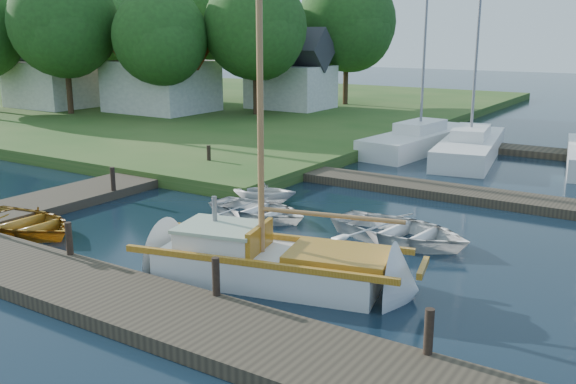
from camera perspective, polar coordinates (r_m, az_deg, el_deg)
The scene contains 27 objects.
ground at distance 18.00m, azimuth -0.00°, elevation -3.71°, with size 160.00×160.00×0.00m, color black.
near_dock at distance 13.63m, azimuth -14.03°, elevation -9.48°, with size 18.00×2.20×0.30m, color #322B20.
left_dock at distance 24.43m, azimuth -13.33°, elevation 1.05°, with size 2.20×18.00×0.30m, color #322B20.
far_dock at distance 22.77m, azimuth 13.23°, elevation 0.12°, with size 14.00×1.60×0.30m, color #322B20.
shore at distance 52.38m, azimuth -12.88°, elevation 7.99°, with size 50.00×40.00×0.50m, color #274E19.
mooring_post_1 at distance 16.21m, azimuth -18.89°, elevation -3.93°, with size 0.16×0.16×0.80m, color black.
mooring_post_2 at distance 13.12m, azimuth -6.42°, elevation -7.47°, with size 0.16×0.16×0.80m, color black.
mooring_post_3 at distance 11.05m, azimuth 12.41°, elevation -12.01°, with size 0.16×0.16×0.80m, color black.
mooring_post_4 at distance 22.27m, azimuth -15.30°, elevation 1.13°, with size 0.16×0.16×0.80m, color black.
mooring_post_5 at distance 25.79m, azimuth -7.06°, elevation 3.25°, with size 0.16×0.16×0.80m, color black.
sailboat at distance 14.53m, azimuth -0.98°, elevation -6.71°, with size 7.41×3.57×9.83m.
dinghy at distance 19.47m, azimuth -22.47°, elevation -2.23°, with size 2.71×3.79×0.78m, color #8D550D.
tender_a at distance 19.40m, azimuth -2.62°, elevation -1.34°, with size 2.37×3.32×0.69m, color silver.
tender_b at distance 20.93m, azimuth -2.12°, elevation 0.38°, with size 1.79×2.07×1.09m, color silver.
tender_c at distance 17.47m, azimuth 10.02°, elevation -3.10°, with size 2.80×3.92×0.81m, color silver.
marina_boat_0 at distance 31.06m, azimuth 11.64°, elevation 4.65°, with size 2.99×8.31×10.20m.
marina_boat_1 at distance 29.69m, azimuth 15.88°, elevation 4.00°, with size 3.56×8.41×11.46m.
house_a at distance 42.30m, azimuth -11.23°, elevation 10.39°, with size 6.30×5.00×6.29m.
house_b at distance 46.96m, azimuth -20.11°, elevation 9.92°, with size 5.77×4.50×5.79m.
house_c at distance 43.31m, azimuth 0.26°, elevation 10.23°, with size 5.25×4.00×5.28m.
tree_1 at distance 42.53m, azimuth -19.26°, elevation 14.13°, with size 6.70×6.70×9.20m.
tree_2 at distance 39.43m, azimuth -11.25°, elevation 13.47°, with size 5.83×5.75×7.82m.
tree_3 at distance 39.94m, azimuth -2.89°, elevation 14.52°, with size 6.41×6.38×8.74m.
tree_4 at distance 48.05m, azimuth -8.05°, elevation 15.00°, with size 7.01×7.01×9.66m.
tree_5 at distance 52.26m, azimuth -16.34°, elevation 13.45°, with size 6.00×5.94×8.10m.
tree_6 at distance 54.58m, azimuth -23.87°, elevation 13.08°, with size 6.24×6.20×8.46m.
tree_7 at distance 45.71m, azimuth 5.29°, elevation 14.91°, with size 6.83×6.83×9.38m.
Camera 1 is at (9.31, -14.39, 5.50)m, focal length 40.00 mm.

